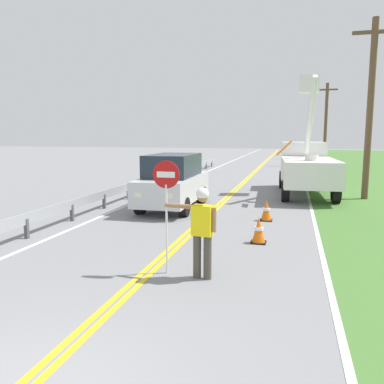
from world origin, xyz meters
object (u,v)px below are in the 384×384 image
at_px(stop_sign_paddle, 166,191).
at_px(traffic_cone_mid, 266,211).
at_px(utility_pole_mid, 326,123).
at_px(flagger_worker, 202,227).
at_px(utility_bucket_truck, 306,164).
at_px(oncoming_suv_nearest, 173,181).
at_px(utility_pole_near, 370,107).
at_px(traffic_cone_lead, 259,230).

bearing_deg(stop_sign_paddle, traffic_cone_mid, 73.53).
distance_m(utility_pole_mid, traffic_cone_mid, 25.79).
height_order(flagger_worker, utility_bucket_truck, utility_bucket_truck).
relative_size(flagger_worker, oncoming_suv_nearest, 0.39).
height_order(oncoming_suv_nearest, utility_pole_near, utility_pole_near).
height_order(flagger_worker, stop_sign_paddle, stop_sign_paddle).
relative_size(utility_pole_near, utility_pole_mid, 1.03).
distance_m(oncoming_suv_nearest, utility_pole_mid, 25.16).
bearing_deg(traffic_cone_lead, oncoming_suv_nearest, 131.34).
distance_m(stop_sign_paddle, utility_pole_mid, 31.37).
bearing_deg(utility_pole_near, stop_sign_paddle, -116.53).
relative_size(traffic_cone_lead, traffic_cone_mid, 1.00).
bearing_deg(utility_pole_near, oncoming_suv_nearest, -150.67).
bearing_deg(oncoming_suv_nearest, traffic_cone_lead, -48.66).
height_order(oncoming_suv_nearest, traffic_cone_lead, oncoming_suv_nearest).
xyz_separation_m(utility_pole_near, traffic_cone_lead, (-3.96, -8.43, -3.71)).
height_order(stop_sign_paddle, utility_bucket_truck, utility_bucket_truck).
bearing_deg(traffic_cone_mid, stop_sign_paddle, -106.47).
distance_m(stop_sign_paddle, traffic_cone_mid, 5.97).
height_order(utility_pole_mid, traffic_cone_mid, utility_pole_mid).
distance_m(stop_sign_paddle, traffic_cone_lead, 3.50).
bearing_deg(traffic_cone_mid, oncoming_suv_nearest, 159.70).
height_order(stop_sign_paddle, traffic_cone_mid, stop_sign_paddle).
xyz_separation_m(utility_pole_near, traffic_cone_mid, (-3.94, -5.63, -3.71)).
xyz_separation_m(flagger_worker, traffic_cone_lead, (0.87, 2.87, -0.71)).
bearing_deg(traffic_cone_lead, utility_pole_near, 64.86).
xyz_separation_m(stop_sign_paddle, oncoming_suv_nearest, (-2.02, 6.92, -0.65)).
bearing_deg(flagger_worker, oncoming_suv_nearest, 111.59).
distance_m(flagger_worker, traffic_cone_mid, 5.78).
distance_m(utility_bucket_truck, traffic_cone_mid, 6.86).
bearing_deg(flagger_worker, traffic_cone_lead, 73.10).
relative_size(oncoming_suv_nearest, traffic_cone_lead, 6.61).
bearing_deg(utility_bucket_truck, utility_pole_mid, 83.38).
xyz_separation_m(flagger_worker, stop_sign_paddle, (-0.76, 0.10, 0.66)).
bearing_deg(stop_sign_paddle, utility_pole_mid, 80.39).
relative_size(stop_sign_paddle, traffic_cone_mid, 3.33).
bearing_deg(traffic_cone_mid, traffic_cone_lead, -90.22).
distance_m(utility_bucket_truck, oncoming_suv_nearest, 7.33).
bearing_deg(traffic_cone_mid, utility_pole_near, 54.98).
relative_size(oncoming_suv_nearest, utility_pole_near, 0.60).
bearing_deg(flagger_worker, utility_pole_near, 66.87).
xyz_separation_m(stop_sign_paddle, traffic_cone_mid, (1.65, 5.57, -1.37)).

